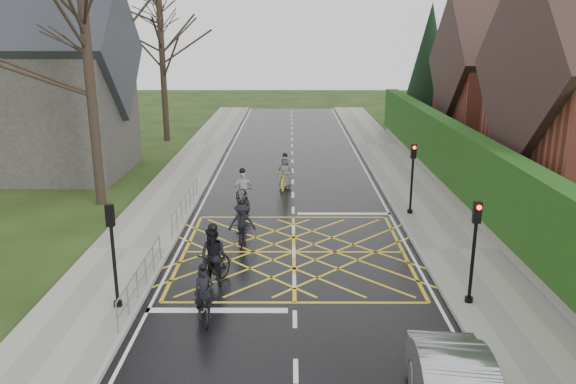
{
  "coord_description": "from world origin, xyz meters",
  "views": [
    {
      "loc": [
        -0.14,
        -19.14,
        7.75
      ],
      "look_at": [
        -0.23,
        3.48,
        1.3
      ],
      "focal_mm": 35.0,
      "sensor_mm": 36.0,
      "label": 1
    }
  ],
  "objects_px": {
    "cyclist_mid": "(242,228)",
    "cyclist_lead": "(285,176)",
    "cyclist_back": "(214,263)",
    "cyclist_front": "(243,194)",
    "cyclist_rear": "(204,301)"
  },
  "relations": [
    {
      "from": "cyclist_rear",
      "to": "cyclist_lead",
      "type": "height_order",
      "value": "cyclist_lead"
    },
    {
      "from": "cyclist_front",
      "to": "cyclist_lead",
      "type": "relative_size",
      "value": 1.0
    },
    {
      "from": "cyclist_mid",
      "to": "cyclist_lead",
      "type": "bearing_deg",
      "value": 74.27
    },
    {
      "from": "cyclist_lead",
      "to": "cyclist_front",
      "type": "bearing_deg",
      "value": -108.87
    },
    {
      "from": "cyclist_back",
      "to": "cyclist_lead",
      "type": "distance_m",
      "value": 11.79
    },
    {
      "from": "cyclist_mid",
      "to": "cyclist_lead",
      "type": "height_order",
      "value": "cyclist_lead"
    },
    {
      "from": "cyclist_back",
      "to": "cyclist_front",
      "type": "relative_size",
      "value": 1.09
    },
    {
      "from": "cyclist_mid",
      "to": "cyclist_front",
      "type": "distance_m",
      "value": 4.3
    },
    {
      "from": "cyclist_front",
      "to": "cyclist_lead",
      "type": "distance_m",
      "value": 4.03
    },
    {
      "from": "cyclist_rear",
      "to": "cyclist_mid",
      "type": "bearing_deg",
      "value": 68.41
    },
    {
      "from": "cyclist_mid",
      "to": "cyclist_lead",
      "type": "relative_size",
      "value": 0.92
    },
    {
      "from": "cyclist_back",
      "to": "cyclist_front",
      "type": "xyz_separation_m",
      "value": [
        0.25,
        8.03,
        -0.08
      ]
    },
    {
      "from": "cyclist_rear",
      "to": "cyclist_back",
      "type": "relative_size",
      "value": 0.84
    },
    {
      "from": "cyclist_back",
      "to": "cyclist_lead",
      "type": "bearing_deg",
      "value": 102.42
    },
    {
      "from": "cyclist_back",
      "to": "cyclist_lead",
      "type": "relative_size",
      "value": 1.09
    }
  ]
}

